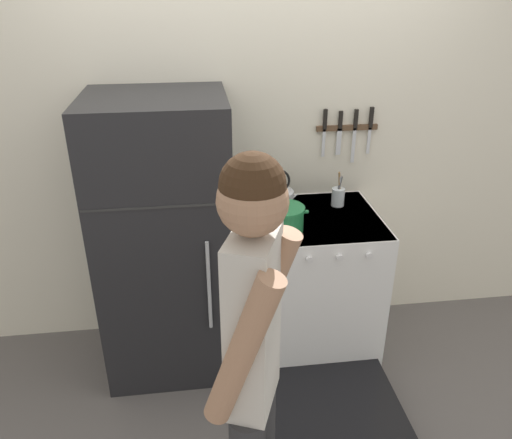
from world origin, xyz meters
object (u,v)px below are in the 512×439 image
refrigerator (166,241)px  utensil_jar (338,196)px  dutch_oven_pot (284,218)px  tea_kettle (278,197)px  person (253,368)px  stove_range (308,289)px

refrigerator → utensil_jar: bearing=7.1°
dutch_oven_pot → utensil_jar: (0.38, 0.28, -0.01)m
dutch_oven_pot → tea_kettle: bearing=87.1°
utensil_jar → person: person is taller
dutch_oven_pot → person: 1.16m
stove_range → dutch_oven_pot: dutch_oven_pot is taller
tea_kettle → person: size_ratio=0.14×
dutch_oven_pot → stove_range: bearing=28.1°
dutch_oven_pot → tea_kettle: (0.01, 0.27, 0.01)m
tea_kettle → person: bearing=-103.0°
stove_range → tea_kettle: bearing=133.8°
utensil_jar → person: 1.56m
refrigerator → utensil_jar: size_ratio=7.49×
dutch_oven_pot → tea_kettle: 0.27m
stove_range → dutch_oven_pot: size_ratio=5.30×
stove_range → dutch_oven_pot: bearing=-151.9°
utensil_jar → person: bearing=-116.3°
dutch_oven_pot → refrigerator: bearing=167.0°
utensil_jar → stove_range: bearing=-138.1°
person → refrigerator: bearing=36.5°
stove_range → person: 1.42m
refrigerator → person: 1.33m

